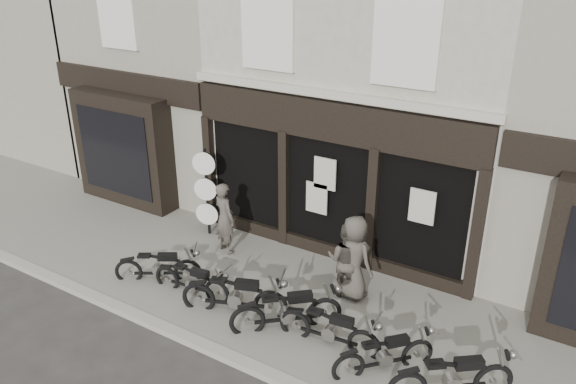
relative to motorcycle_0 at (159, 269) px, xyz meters
The scene contains 17 objects.
ground_plane 2.64m from the motorcycle_0, ahead, with size 90.00×90.00×0.00m, color #2D2B28.
pavement 2.79m from the motorcycle_0, 19.55° to the left, with size 30.00×4.20×0.12m, color slate.
kerb 2.90m from the motorcycle_0, 25.09° to the right, with size 30.00×0.25×0.13m, color gray.
central_building 7.51m from the motorcycle_0, 66.40° to the left, with size 7.30×6.22×8.34m.
neighbour_left 7.91m from the motorcycle_0, 122.26° to the left, with size 5.60×6.73×8.34m.
filler_left 13.84m from the motorcycle_0, 153.12° to the left, with size 11.00×6.00×8.20m, color gray.
motorcycle_0 is the anchor object (origin of this frame).
motorcycle_1 1.00m from the motorcycle_0, ahead, with size 1.88×0.51×0.90m.
motorcycle_2 2.19m from the motorcycle_0, ahead, with size 2.10×1.11×1.06m.
motorcycle_3 3.35m from the motorcycle_0, ahead, with size 1.81×1.68×1.06m.
motorcycle_4 4.29m from the motorcycle_0, ahead, with size 2.03×0.56×0.97m.
motorcycle_5 5.43m from the motorcycle_0, ahead, with size 1.46×1.57×0.92m.
motorcycle_6 6.62m from the motorcycle_0, ahead, with size 1.83×1.56×1.04m.
man_left 1.97m from the motorcycle_0, 74.91° to the left, with size 0.65×0.43×1.78m, color #48423B.
man_centre 4.16m from the motorcycle_0, 23.82° to the left, with size 0.82×0.64×1.68m, color #423D35.
man_right 4.34m from the motorcycle_0, 23.20° to the left, with size 0.91×0.59×1.86m, color #433F38.
advert_sign_post 2.45m from the motorcycle_0, 101.11° to the left, with size 0.58×0.38×2.44m.
Camera 1 is at (5.49, -7.64, 6.97)m, focal length 35.00 mm.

